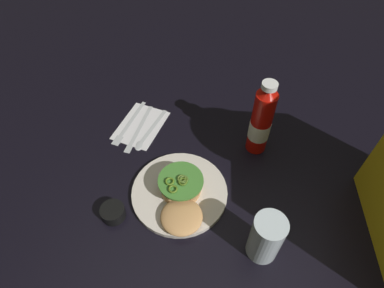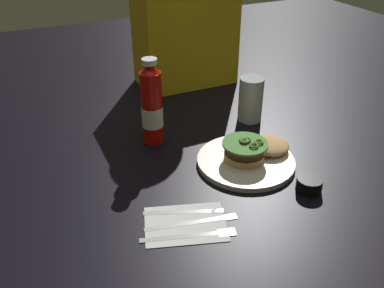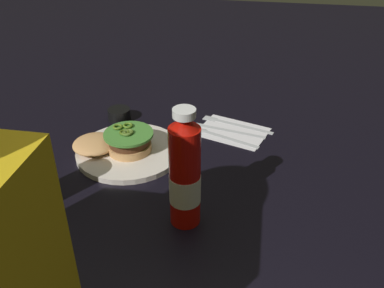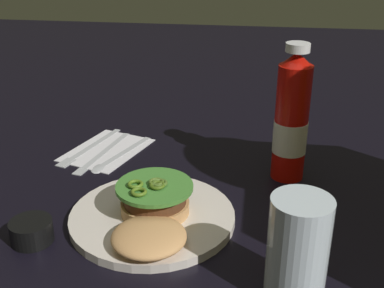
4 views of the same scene
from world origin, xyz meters
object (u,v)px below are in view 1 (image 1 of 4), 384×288
object	(u,v)px
burger_sandwich	(181,196)
condiment_cup	(113,212)
dinner_plate	(180,192)
water_glass	(266,238)
butter_knife	(138,130)
napkin	(141,125)
ketchup_bottle	(261,122)
fork_utensil	(127,125)
spoon_utensil	(147,134)

from	to	relation	value
burger_sandwich	condiment_cup	size ratio (longest dim) A/B	3.19
condiment_cup	dinner_plate	bearing A→B (deg)	115.51
water_glass	butter_knife	bearing A→B (deg)	-134.20
butter_knife	condiment_cup	bearing A→B (deg)	-1.60
burger_sandwich	butter_knife	distance (m)	0.28
condiment_cup	napkin	bearing A→B (deg)	177.55
dinner_plate	napkin	size ratio (longest dim) A/B	1.47
burger_sandwich	condiment_cup	world-z (taller)	burger_sandwich
ketchup_bottle	condiment_cup	distance (m)	0.44
water_glass	fork_utensil	world-z (taller)	water_glass
napkin	fork_utensil	bearing A→B (deg)	-80.08
napkin	spoon_utensil	world-z (taller)	spoon_utensil
condiment_cup	butter_knife	bearing A→B (deg)	178.40
spoon_utensil	dinner_plate	bearing A→B (deg)	31.42
ketchup_bottle	burger_sandwich	bearing A→B (deg)	-44.62
burger_sandwich	water_glass	distance (m)	0.22
condiment_cup	spoon_utensil	size ratio (longest dim) A/B	0.35
water_glass	condiment_cup	bearing A→B (deg)	-99.49
ketchup_bottle	napkin	distance (m)	0.36
water_glass	napkin	size ratio (longest dim) A/B	0.79
water_glass	burger_sandwich	bearing A→B (deg)	-118.90
burger_sandwich	dinner_plate	bearing A→B (deg)	-165.07
water_glass	ketchup_bottle	bearing A→B (deg)	179.63
water_glass	fork_utensil	distance (m)	0.52
napkin	fork_utensil	world-z (taller)	fork_utensil
dinner_plate	fork_utensil	world-z (taller)	dinner_plate
ketchup_bottle	fork_utensil	xyz separation A→B (m)	(-0.05, -0.38, -0.10)
fork_utensil	butter_knife	world-z (taller)	same
dinner_plate	spoon_utensil	size ratio (longest dim) A/B	1.45
ketchup_bottle	condiment_cup	size ratio (longest dim) A/B	3.98
dinner_plate	ketchup_bottle	xyz separation A→B (m)	(-0.17, 0.20, 0.10)
dinner_plate	napkin	xyz separation A→B (m)	(-0.23, -0.14, -0.00)
water_glass	napkin	bearing A→B (deg)	-136.66
ketchup_bottle	spoon_utensil	distance (m)	0.33
condiment_cup	butter_knife	world-z (taller)	condiment_cup
fork_utensil	water_glass	bearing A→B (deg)	47.09
napkin	butter_knife	xyz separation A→B (m)	(0.02, -0.01, 0.00)
napkin	butter_knife	distance (m)	0.03
fork_utensil	dinner_plate	bearing A→B (deg)	39.31
burger_sandwich	fork_utensil	bearing A→B (deg)	-142.76
burger_sandwich	ketchup_bottle	world-z (taller)	ketchup_bottle
dinner_plate	butter_knife	world-z (taller)	dinner_plate
ketchup_bottle	condiment_cup	xyz separation A→B (m)	(0.24, -0.36, -0.09)
fork_utensil	ketchup_bottle	bearing A→B (deg)	82.46
water_glass	fork_utensil	bearing A→B (deg)	-132.91
napkin	condiment_cup	bearing A→B (deg)	-2.45
dinner_plate	napkin	world-z (taller)	dinner_plate
napkin	butter_knife	bearing A→B (deg)	-11.83
dinner_plate	condiment_cup	world-z (taller)	condiment_cup
burger_sandwich	fork_utensil	size ratio (longest dim) A/B	0.99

